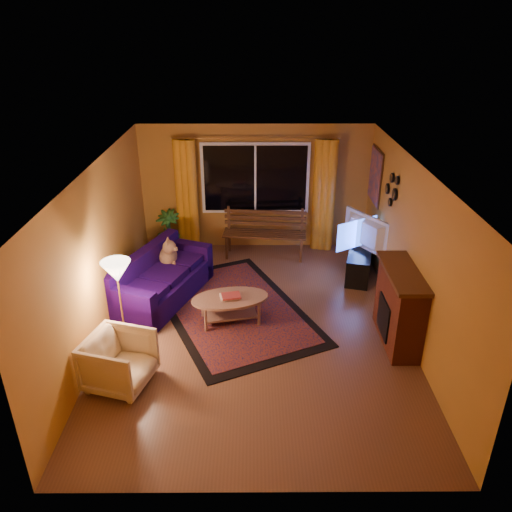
{
  "coord_description": "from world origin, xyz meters",
  "views": [
    {
      "loc": [
        -0.04,
        -6.48,
        4.33
      ],
      "look_at": [
        0.0,
        0.3,
        1.05
      ],
      "focal_mm": 35.0,
      "sensor_mm": 36.0,
      "label": 1
    }
  ],
  "objects_px": {
    "tv_console": "(359,262)",
    "armchair": "(119,359)",
    "sofa": "(162,277)",
    "floor_lamp": "(121,308)",
    "coffee_table": "(230,309)",
    "bench": "(264,245)"
  },
  "relations": [
    {
      "from": "tv_console",
      "to": "armchair",
      "type": "bearing_deg",
      "value": -125.2
    },
    {
      "from": "sofa",
      "to": "tv_console",
      "type": "xyz_separation_m",
      "value": [
        3.47,
        0.87,
        -0.17
      ]
    },
    {
      "from": "floor_lamp",
      "to": "coffee_table",
      "type": "xyz_separation_m",
      "value": [
        1.46,
        0.72,
        -0.48
      ]
    },
    {
      "from": "coffee_table",
      "to": "tv_console",
      "type": "height_order",
      "value": "tv_console"
    },
    {
      "from": "sofa",
      "to": "floor_lamp",
      "type": "xyz_separation_m",
      "value": [
        -0.3,
        -1.42,
        0.29
      ]
    },
    {
      "from": "sofa",
      "to": "tv_console",
      "type": "bearing_deg",
      "value": 35.84
    },
    {
      "from": "bench",
      "to": "armchair",
      "type": "distance_m",
      "value": 4.27
    },
    {
      "from": "sofa",
      "to": "coffee_table",
      "type": "height_order",
      "value": "sofa"
    },
    {
      "from": "bench",
      "to": "coffee_table",
      "type": "bearing_deg",
      "value": -98.33
    },
    {
      "from": "coffee_table",
      "to": "bench",
      "type": "bearing_deg",
      "value": 76.16
    },
    {
      "from": "floor_lamp",
      "to": "tv_console",
      "type": "distance_m",
      "value": 4.43
    },
    {
      "from": "floor_lamp",
      "to": "tv_console",
      "type": "height_order",
      "value": "floor_lamp"
    },
    {
      "from": "bench",
      "to": "floor_lamp",
      "type": "distance_m",
      "value": 3.71
    },
    {
      "from": "tv_console",
      "to": "bench",
      "type": "bearing_deg",
      "value": 170.94
    },
    {
      "from": "floor_lamp",
      "to": "tv_console",
      "type": "bearing_deg",
      "value": 31.22
    },
    {
      "from": "armchair",
      "to": "coffee_table",
      "type": "xyz_separation_m",
      "value": [
        1.35,
        1.46,
        -0.18
      ]
    },
    {
      "from": "coffee_table",
      "to": "tv_console",
      "type": "relative_size",
      "value": 1.0
    },
    {
      "from": "bench",
      "to": "armchair",
      "type": "bearing_deg",
      "value": -111.38
    },
    {
      "from": "sofa",
      "to": "armchair",
      "type": "relative_size",
      "value": 2.61
    },
    {
      "from": "floor_lamp",
      "to": "coffee_table",
      "type": "relative_size",
      "value": 1.18
    },
    {
      "from": "armchair",
      "to": "tv_console",
      "type": "height_order",
      "value": "armchair"
    },
    {
      "from": "armchair",
      "to": "floor_lamp",
      "type": "height_order",
      "value": "floor_lamp"
    }
  ]
}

